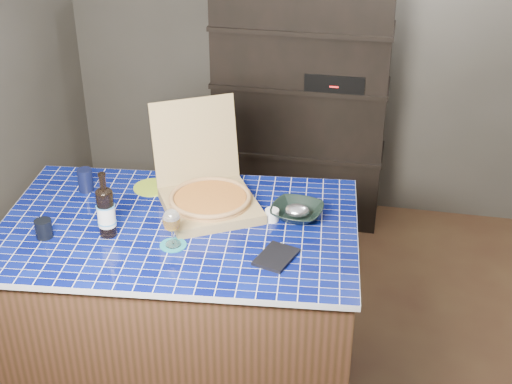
% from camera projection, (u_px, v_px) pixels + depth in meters
% --- Properties ---
extents(room, '(3.50, 3.50, 3.50)m').
position_uv_depth(room, '(258.00, 149.00, 3.55)').
color(room, brown).
rests_on(room, ground).
extents(shelving_unit, '(1.20, 0.41, 1.80)m').
position_uv_depth(shelving_unit, '(301.00, 102.00, 5.03)').
color(shelving_unit, black).
rests_on(shelving_unit, floor).
extents(kitchen_island, '(1.85, 1.27, 0.96)m').
position_uv_depth(kitchen_island, '(183.00, 303.00, 3.71)').
color(kitchen_island, '#46291B').
rests_on(kitchen_island, floor).
extents(pizza_box, '(0.66, 0.69, 0.49)m').
position_uv_depth(pizza_box, '(209.00, 195.00, 3.59)').
color(pizza_box, '#9E8151').
rests_on(pizza_box, kitchen_island).
extents(mead_bottle, '(0.09, 0.09, 0.33)m').
position_uv_depth(mead_bottle, '(106.00, 211.00, 3.34)').
color(mead_bottle, black).
rests_on(mead_bottle, kitchen_island).
extents(teal_trivet, '(0.13, 0.13, 0.01)m').
position_uv_depth(teal_trivet, '(173.00, 245.00, 3.31)').
color(teal_trivet, teal).
rests_on(teal_trivet, kitchen_island).
extents(wine_glass, '(0.08, 0.08, 0.19)m').
position_uv_depth(wine_glass, '(172.00, 221.00, 3.25)').
color(wine_glass, white).
rests_on(wine_glass, teal_trivet).
extents(tumbler, '(0.08, 0.08, 0.09)m').
position_uv_depth(tumbler, '(44.00, 229.00, 3.36)').
color(tumbler, black).
rests_on(tumbler, kitchen_island).
extents(dvd_case, '(0.20, 0.24, 0.02)m').
position_uv_depth(dvd_case, '(276.00, 257.00, 3.22)').
color(dvd_case, black).
rests_on(dvd_case, kitchen_island).
extents(bowl, '(0.29, 0.29, 0.06)m').
position_uv_depth(bowl, '(297.00, 212.00, 3.52)').
color(bowl, black).
rests_on(bowl, kitchen_island).
extents(foil_contents, '(0.12, 0.10, 0.06)m').
position_uv_depth(foil_contents, '(297.00, 210.00, 3.52)').
color(foil_contents, silver).
rests_on(foil_contents, bowl).
extents(white_jar, '(0.07, 0.07, 0.06)m').
position_uv_depth(white_jar, '(272.00, 215.00, 3.50)').
color(white_jar, white).
rests_on(white_jar, kitchen_island).
extents(navy_cup, '(0.08, 0.08, 0.12)m').
position_uv_depth(navy_cup, '(85.00, 180.00, 3.75)').
color(navy_cup, black).
rests_on(navy_cup, kitchen_island).
extents(green_trivet, '(0.20, 0.20, 0.01)m').
position_uv_depth(green_trivet, '(152.00, 187.00, 3.80)').
color(green_trivet, '#98BB28').
rests_on(green_trivet, kitchen_island).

